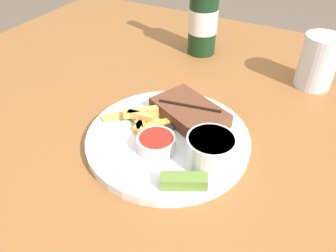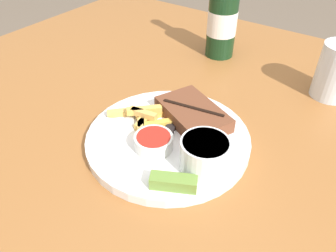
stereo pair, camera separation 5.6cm
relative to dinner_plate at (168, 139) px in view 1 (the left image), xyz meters
name	(u,v)px [view 1 (the left image)]	position (x,y,z in m)	size (l,w,h in m)	color
dining_table	(168,172)	(0.00, 0.00, -0.08)	(1.32, 1.24, 0.78)	#935B2D
dinner_plate	(168,139)	(0.00, 0.00, 0.00)	(0.29, 0.29, 0.02)	white
steak_portion	(189,112)	(0.01, 0.06, 0.02)	(0.16, 0.13, 0.03)	brown
fries_pile	(143,118)	(-0.06, 0.01, 0.02)	(0.13, 0.10, 0.02)	#DEAB56
coleslaw_cup	(210,150)	(0.09, -0.03, 0.04)	(0.08, 0.08, 0.05)	white
dipping_sauce_cup	(154,142)	(0.00, -0.04, 0.02)	(0.06, 0.06, 0.02)	silver
pickle_spear	(184,181)	(0.07, -0.09, 0.02)	(0.07, 0.05, 0.02)	olive
fork_utensil	(127,128)	(-0.07, -0.02, 0.01)	(0.13, 0.05, 0.00)	#B7B7BC
knife_utensil	(173,122)	(-0.01, 0.03, 0.01)	(0.07, 0.16, 0.01)	#B7B7BC
beer_bottle	(203,19)	(-0.09, 0.36, 0.08)	(0.07, 0.07, 0.25)	#143319
drinking_glass	(318,62)	(0.19, 0.32, 0.05)	(0.08, 0.08, 0.11)	silver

